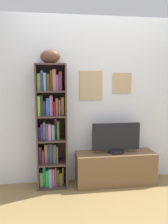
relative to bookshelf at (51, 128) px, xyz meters
name	(u,v)px	position (x,y,z in m)	size (l,w,h in m)	color
back_wall	(99,100)	(0.68, 0.14, 0.35)	(4.80, 0.08, 2.30)	silver
bookshelf	(51,128)	(0.00, 0.00, 0.00)	(0.39, 0.29, 1.65)	#463530
football	(50,57)	(0.01, -0.03, 0.93)	(0.26, 0.18, 0.18)	brown
tv_stand	(115,168)	(0.89, -0.07, -0.59)	(1.10, 0.36, 0.44)	brown
television	(116,138)	(0.89, -0.07, -0.16)	(0.66, 0.22, 0.41)	black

